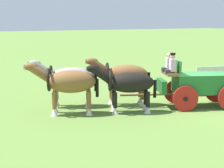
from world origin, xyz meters
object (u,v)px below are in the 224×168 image
at_px(show_wagon, 198,84).
at_px(draft_horse_rear_off, 124,76).
at_px(draft_horse_lead_near, 68,83).
at_px(draft_horse_lead_off, 69,78).
at_px(draft_horse_rear_near, 128,84).

xyz_separation_m(show_wagon, draft_horse_rear_off, (2.92, -1.96, 0.32)).
height_order(draft_horse_lead_near, draft_horse_lead_off, draft_horse_lead_near).
bearing_deg(draft_horse_rear_near, draft_horse_lead_off, -49.80).
height_order(show_wagon, draft_horse_lead_near, show_wagon).
bearing_deg(show_wagon, draft_horse_rear_near, -12.58).
xyz_separation_m(draft_horse_rear_off, draft_horse_lead_near, (2.90, 0.17, -0.04)).
xyz_separation_m(show_wagon, draft_horse_lead_near, (5.82, -1.79, 0.28)).
xyz_separation_m(draft_horse_rear_off, draft_horse_lead_off, (2.40, -1.03, -0.06)).
height_order(show_wagon, draft_horse_rear_near, show_wagon).
height_order(show_wagon, draft_horse_lead_off, show_wagon).
bearing_deg(draft_horse_lead_off, draft_horse_lead_near, 67.32).
height_order(draft_horse_rear_off, draft_horse_lead_off, draft_horse_rear_off).
height_order(draft_horse_rear_near, draft_horse_lead_off, draft_horse_lead_off).
xyz_separation_m(draft_horse_lead_near, draft_horse_lead_off, (-0.50, -1.20, -0.03)).
height_order(draft_horse_rear_near, draft_horse_lead_near, draft_horse_lead_near).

